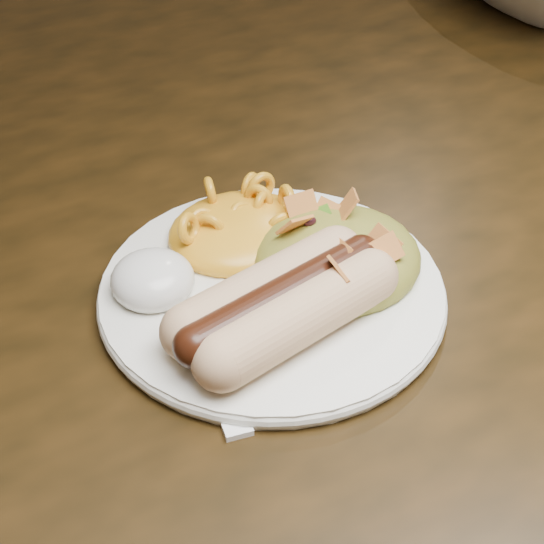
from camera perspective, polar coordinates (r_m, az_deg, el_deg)
table at (r=0.72m, az=1.25°, el=2.20°), size 1.60×0.90×0.75m
plate at (r=0.52m, az=0.00°, el=-1.33°), size 0.23×0.23×0.01m
hotdog at (r=0.47m, az=0.78°, el=-2.04°), size 0.12×0.09×0.03m
mac_and_cheese at (r=0.54m, az=-2.25°, el=3.94°), size 0.11×0.10×0.04m
sour_cream at (r=0.50m, az=-8.26°, el=0.12°), size 0.06×0.06×0.03m
taco_salad at (r=0.52m, az=4.53°, el=1.96°), size 0.11×0.10×0.05m
fork at (r=0.47m, az=-3.91°, el=-6.72°), size 0.05×0.14×0.00m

